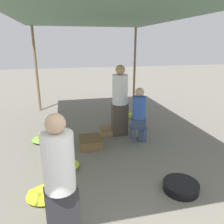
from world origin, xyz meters
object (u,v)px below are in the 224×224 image
at_px(banana_pile_right_1, 138,124).
at_px(banana_pile_left_1, 63,165).
at_px(banana_pile_left_2, 46,137).
at_px(banana_pile_right_0, 125,115).
at_px(vendor_seated, 139,114).
at_px(stool, 138,128).
at_px(crate_near, 91,142).
at_px(crate_mid, 107,131).
at_px(vendor_foreground, 60,181).
at_px(basin_black, 181,187).
at_px(shopper_walking_mid, 120,100).
at_px(banana_pile_left_0, 45,194).

bearing_deg(banana_pile_right_1, banana_pile_left_1, -140.75).
relative_size(banana_pile_left_2, banana_pile_right_0, 1.11).
relative_size(banana_pile_left_1, banana_pile_right_0, 1.08).
relative_size(vendor_seated, banana_pile_right_0, 2.33).
relative_size(stool, banana_pile_left_1, 0.64).
bearing_deg(banana_pile_right_0, banana_pile_right_1, -81.31).
xyz_separation_m(crate_near, crate_mid, (0.51, 0.64, -0.03)).
bearing_deg(crate_mid, stool, -41.08).
distance_m(vendor_foreground, crate_near, 2.54).
distance_m(stool, vendor_seated, 0.35).
height_order(basin_black, banana_pile_right_1, banana_pile_right_1).
xyz_separation_m(banana_pile_right_0, banana_pile_right_1, (0.13, -0.85, 0.02)).
bearing_deg(banana_pile_right_1, banana_pile_right_0, 98.69).
xyz_separation_m(stool, basin_black, (0.04, -1.91, -0.24)).
height_order(stool, banana_pile_left_2, stool).
relative_size(banana_pile_left_1, crate_near, 1.19).
relative_size(basin_black, crate_mid, 1.39).
height_order(vendor_foreground, crate_near, vendor_foreground).
bearing_deg(basin_black, banana_pile_left_1, 149.45).
xyz_separation_m(stool, crate_mid, (-0.63, 0.55, -0.22)).
height_order(vendor_seated, basin_black, vendor_seated).
xyz_separation_m(vendor_foreground, crate_mid, (1.13, 3.00, -0.74)).
relative_size(banana_pile_right_0, banana_pile_right_1, 1.22).
height_order(stool, crate_mid, stool).
distance_m(basin_black, banana_pile_right_1, 2.76).
bearing_deg(shopper_walking_mid, basin_black, -80.89).
relative_size(vendor_seated, banana_pile_right_1, 2.84).
distance_m(vendor_foreground, stool, 3.06).
height_order(banana_pile_left_1, banana_pile_right_0, banana_pile_left_1).
relative_size(basin_black, banana_pile_left_2, 0.91).
bearing_deg(crate_near, vendor_foreground, -104.69).
distance_m(vendor_foreground, shopper_walking_mid, 3.21).
height_order(basin_black, banana_pile_left_2, banana_pile_left_2).
xyz_separation_m(banana_pile_right_0, shopper_walking_mid, (-0.50, -1.25, 0.82)).
relative_size(vendor_seated, crate_mid, 3.20).
bearing_deg(crate_mid, vendor_foreground, -110.70).
relative_size(basin_black, banana_pile_right_1, 1.23).
xyz_separation_m(banana_pile_left_1, crate_mid, (1.14, 1.40, 0.00)).
relative_size(banana_pile_right_1, crate_mid, 1.13).
distance_m(crate_mid, shopper_walking_mid, 0.88).
relative_size(banana_pile_left_0, banana_pile_right_1, 1.29).
distance_m(banana_pile_right_0, crate_near, 2.20).
xyz_separation_m(banana_pile_right_1, crate_near, (-1.43, -0.92, 0.01)).
relative_size(banana_pile_left_0, banana_pile_left_2, 0.95).
bearing_deg(crate_mid, banana_pile_right_1, 17.03).
bearing_deg(basin_black, crate_mid, 105.21).
relative_size(banana_pile_left_2, shopper_walking_mid, 0.35).
bearing_deg(banana_pile_right_0, shopper_walking_mid, -111.68).
bearing_deg(stool, banana_pile_left_0, -141.65).
xyz_separation_m(vendor_foreground, stool, (1.76, 2.45, -0.51)).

